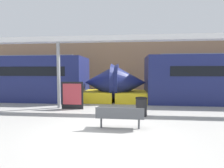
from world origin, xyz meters
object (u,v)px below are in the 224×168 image
(support_column_near, at_px, (59,75))
(poster_board, at_px, (72,95))
(trash_bin, at_px, (141,107))
(bench_near, at_px, (120,116))
(train_right, at_px, (19,79))

(support_column_near, bearing_deg, poster_board, -16.18)
(trash_bin, distance_m, poster_board, 3.88)
(poster_board, distance_m, support_column_near, 1.41)
(bench_near, relative_size, poster_board, 1.14)
(poster_board, bearing_deg, train_right, 149.84)
(poster_board, xyz_separation_m, support_column_near, (-0.86, 0.25, 1.08))
(support_column_near, bearing_deg, train_right, 147.31)
(train_right, xyz_separation_m, trash_bin, (8.65, -4.06, -1.08))
(poster_board, bearing_deg, trash_bin, -17.60)
(bench_near, xyz_separation_m, trash_bin, (0.90, 1.99, -0.04))
(trash_bin, bearing_deg, bench_near, -114.32)
(trash_bin, distance_m, support_column_near, 4.96)
(train_right, xyz_separation_m, bench_near, (7.76, -6.04, -1.04))
(bench_near, relative_size, support_column_near, 0.46)
(bench_near, bearing_deg, support_column_near, 137.76)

